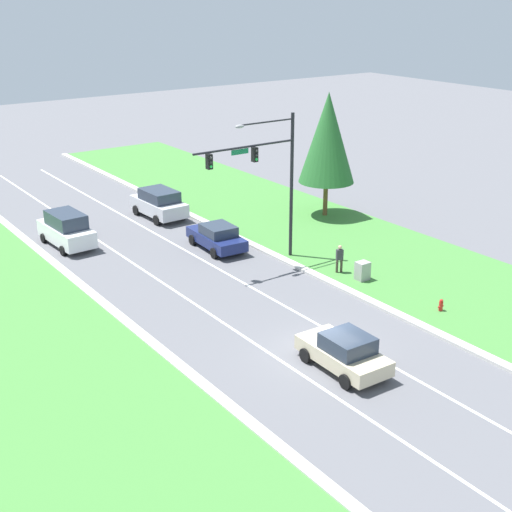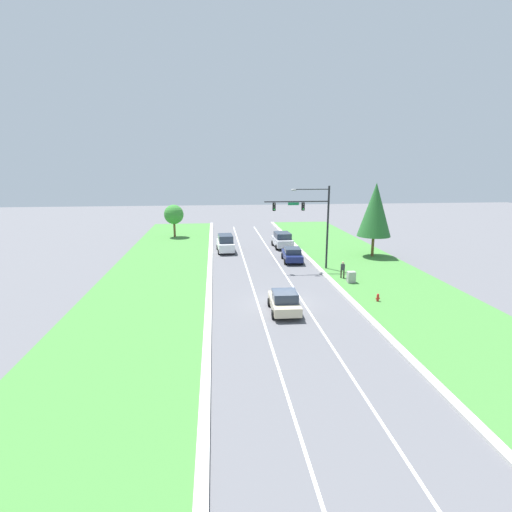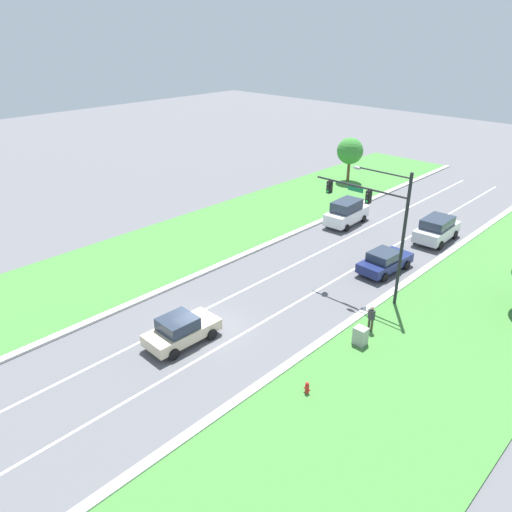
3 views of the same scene
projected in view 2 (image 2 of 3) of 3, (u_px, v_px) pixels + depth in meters
ground_plane at (282, 305)px, 30.87m from camera, size 160.00×160.00×0.00m
curb_strip_right at (353, 302)px, 31.42m from camera, size 0.50×90.00×0.15m
curb_strip_left at (208, 307)px, 30.29m from camera, size 0.50×90.00×0.15m
grass_verge_right at (416, 300)px, 31.95m from camera, size 10.00×90.00×0.08m
grass_verge_left at (138, 310)px, 29.77m from camera, size 10.00×90.00×0.08m
lane_stripe_inner_left at (259, 306)px, 30.69m from camera, size 0.14×81.00×0.01m
lane_stripe_inner_right at (305, 304)px, 31.05m from camera, size 0.14×81.00×0.01m
traffic_signal_mast at (311, 215)px, 40.28m from camera, size 6.64×0.41×8.59m
silver_suv at (282, 240)px, 52.28m from camera, size 2.40×4.75×2.01m
champagne_sedan at (284, 302)px, 29.24m from camera, size 2.21×4.30×1.66m
white_suv at (226, 243)px, 49.68m from camera, size 2.27×4.79×2.18m
navy_sedan at (292, 254)px, 44.75m from camera, size 2.30×4.63×1.59m
utility_cabinet at (351, 277)px, 36.51m from camera, size 0.70×0.60×1.11m
pedestrian at (343, 269)px, 37.90m from camera, size 0.43×0.35×1.69m
fire_hydrant at (378, 298)px, 31.53m from camera, size 0.34×0.20×0.70m
conifer_near_right_tree at (375, 210)px, 45.97m from camera, size 3.85×3.85×8.66m
oak_near_left_tree at (174, 215)px, 59.18m from camera, size 2.88×2.88×4.89m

